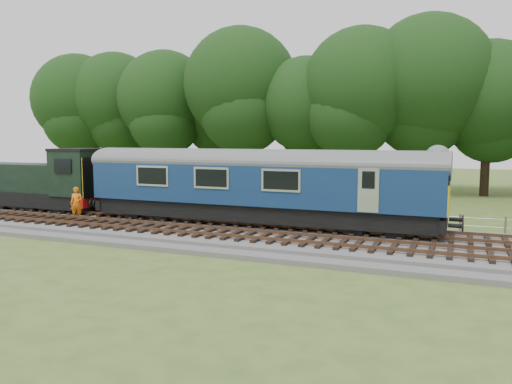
% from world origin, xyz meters
% --- Properties ---
extents(ground, '(120.00, 120.00, 0.00)m').
position_xyz_m(ground, '(0.00, 0.00, 0.00)').
color(ground, '#3C5C22').
rests_on(ground, ground).
extents(ballast, '(70.00, 7.00, 0.35)m').
position_xyz_m(ballast, '(0.00, 0.00, 0.17)').
color(ballast, '#4C4C4F').
rests_on(ballast, ground).
extents(track_north, '(67.20, 2.40, 0.21)m').
position_xyz_m(track_north, '(0.00, 1.40, 0.42)').
color(track_north, black).
rests_on(track_north, ballast).
extents(track_south, '(67.20, 2.40, 0.21)m').
position_xyz_m(track_south, '(0.00, -1.60, 0.42)').
color(track_south, black).
rests_on(track_south, ballast).
extents(fence, '(64.00, 0.12, 1.00)m').
position_xyz_m(fence, '(0.00, 4.50, 0.00)').
color(fence, '#6B6054').
rests_on(fence, ground).
extents(tree_line, '(70.00, 8.00, 18.00)m').
position_xyz_m(tree_line, '(0.00, 22.00, 0.00)').
color(tree_line, black).
rests_on(tree_line, ground).
extents(dmu_railcar, '(18.05, 2.86, 3.88)m').
position_xyz_m(dmu_railcar, '(-1.51, 1.40, 2.61)').
color(dmu_railcar, black).
rests_on(dmu_railcar, ground).
extents(shunter_loco, '(8.91, 2.60, 3.38)m').
position_xyz_m(shunter_loco, '(-15.44, 1.40, 1.97)').
color(shunter_loco, black).
rests_on(shunter_loco, ground).
extents(worker, '(0.75, 0.66, 1.74)m').
position_xyz_m(worker, '(-11.08, -0.75, 1.22)').
color(worker, orange).
rests_on(worker, ballast).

